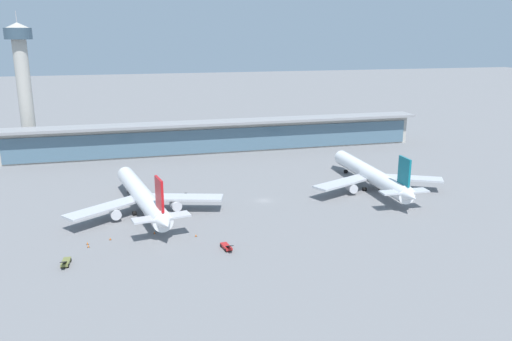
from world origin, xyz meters
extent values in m
plane|color=slate|center=(0.00, 0.00, 0.00)|extent=(1200.00, 1200.00, 0.00)
cylinder|color=white|center=(-40.75, -0.34, 5.46)|extent=(14.64, 54.80, 5.76)
cone|color=white|center=(-45.61, 28.86, 5.46)|extent=(6.42, 6.04, 5.64)
cone|color=white|center=(-35.94, -29.26, 6.04)|extent=(6.15, 7.10, 5.18)
cube|color=black|center=(-45.07, 25.61, 6.47)|extent=(4.65, 3.06, 0.69)
cube|color=#B7BABF|center=(-52.17, -7.32, 4.45)|extent=(23.90, 19.57, 0.69)
cube|color=#B7BABF|center=(-27.68, -3.25, 4.45)|extent=(25.60, 13.16, 0.69)
cylinder|color=silver|center=(-49.13, -7.40, 2.47)|extent=(3.82, 4.63, 3.18)
cylinder|color=silver|center=(-30.53, -4.31, 2.47)|extent=(3.82, 4.63, 3.18)
cube|color=red|center=(-36.76, -24.33, 12.81)|extent=(1.83, 6.97, 8.93)
cube|color=#B7BABF|center=(-36.59, -25.31, 6.32)|extent=(16.39, 6.92, 0.50)
cylinder|color=black|center=(-43.39, -3.80, 0.69)|extent=(1.40, 1.57, 1.39)
cylinder|color=black|center=(-37.13, -2.75, 0.69)|extent=(1.40, 1.57, 1.39)
cylinder|color=black|center=(-44.33, 21.21, 0.69)|extent=(1.40, 1.57, 1.39)
cylinder|color=white|center=(41.55, 4.27, 5.46)|extent=(7.32, 54.74, 5.76)
cone|color=white|center=(42.40, 33.86, 5.46)|extent=(5.79, 5.34, 5.64)
cone|color=white|center=(40.71, -25.04, 6.04)|extent=(5.36, 6.48, 5.18)
cube|color=black|center=(42.31, 30.56, 6.47)|extent=(4.38, 2.51, 0.69)
cube|color=#B7BABF|center=(29.01, -0.39, 4.45)|extent=(25.23, 16.02, 0.69)
cube|color=#B7BABF|center=(53.81, -1.10, 4.45)|extent=(24.93, 17.14, 0.69)
cylinder|color=silver|center=(31.97, -1.05, 2.47)|extent=(3.29, 4.26, 3.18)
cylinder|color=silver|center=(50.82, -1.59, 2.47)|extent=(3.29, 4.26, 3.18)
cube|color=#0F6B7A|center=(40.86, -20.05, 12.81)|extent=(0.89, 6.97, 8.93)
cube|color=#B7BABF|center=(40.83, -21.04, 6.32)|extent=(16.00, 4.82, 0.50)
cylinder|color=black|center=(38.29, 1.38, 0.69)|extent=(1.23, 1.42, 1.39)
cylinder|color=black|center=(44.64, 1.20, 0.69)|extent=(1.23, 1.42, 1.39)
cylinder|color=black|center=(42.18, 26.10, 0.69)|extent=(1.23, 1.42, 1.39)
cube|color=#B21E1E|center=(-20.83, -36.91, 0.75)|extent=(2.55, 5.03, 0.60)
cube|color=black|center=(-20.44, -39.30, 1.84)|extent=(1.52, 4.05, 1.72)
cylinder|color=black|center=(-19.75, -38.43, 0.45)|extent=(0.42, 0.93, 0.90)
cylinder|color=black|center=(-21.38, -38.70, 0.45)|extent=(0.42, 0.93, 0.90)
cylinder|color=black|center=(-20.29, -35.12, 0.45)|extent=(0.42, 0.93, 0.90)
cylinder|color=black|center=(-21.92, -35.38, 0.45)|extent=(0.42, 0.93, 0.90)
cube|color=olive|center=(-61.09, -36.14, 0.75)|extent=(2.23, 4.94, 0.60)
cube|color=black|center=(-61.31, -38.56, 1.84)|extent=(1.26, 4.02, 1.72)
cylinder|color=black|center=(-60.42, -37.89, 0.45)|extent=(0.36, 0.92, 0.90)
cylinder|color=black|center=(-62.07, -37.74, 0.45)|extent=(0.36, 0.92, 0.90)
cylinder|color=black|center=(-60.11, -34.54, 0.45)|extent=(0.36, 0.92, 0.90)
cylinder|color=black|center=(-61.76, -34.39, 0.45)|extent=(0.36, 0.92, 0.90)
cube|color=gray|center=(-25.56, 9.31, 0.90)|extent=(1.63, 2.87, 0.90)
cube|color=black|center=(-25.58, 9.01, 1.70)|extent=(0.73, 0.73, 0.70)
cylinder|color=black|center=(-26.23, 10.32, 0.45)|extent=(0.32, 0.91, 0.90)
cylinder|color=black|center=(-24.80, 10.25, 0.45)|extent=(0.32, 0.91, 0.90)
cylinder|color=black|center=(-26.32, 8.36, 0.45)|extent=(0.32, 0.91, 0.90)
cylinder|color=black|center=(-24.90, 8.30, 0.45)|extent=(0.32, 0.91, 0.90)
cube|color=#B2ADA3|center=(0.00, 78.78, 7.00)|extent=(196.64, 8.00, 14.00)
cube|color=slate|center=(0.00, 74.48, 6.30)|extent=(192.70, 0.50, 11.20)
cube|color=gray|center=(0.00, 76.78, 14.60)|extent=(200.57, 12.80, 1.20)
cylinder|color=#B2ADA3|center=(-87.68, 97.73, 26.42)|extent=(6.40, 6.40, 52.84)
cylinder|color=#384C5B|center=(-87.68, 97.73, 55.34)|extent=(12.00, 12.00, 5.00)
cone|color=#B2ADA3|center=(-87.68, 97.73, 59.04)|extent=(10.20, 10.20, 2.40)
cylinder|color=#99999E|center=(-87.68, 97.73, 62.74)|extent=(0.36, 0.36, 5.00)
cone|color=orange|center=(-27.32, -26.05, 0.35)|extent=(0.44, 0.44, 0.70)
cube|color=black|center=(-27.32, -26.05, 0.02)|extent=(0.62, 0.62, 0.04)
cone|color=orange|center=(-56.27, -26.27, 0.35)|extent=(0.44, 0.44, 0.70)
cube|color=black|center=(-56.27, -26.27, 0.02)|extent=(0.62, 0.62, 0.04)
cone|color=orange|center=(-56.58, -24.25, 0.35)|extent=(0.44, 0.44, 0.70)
cube|color=black|center=(-56.58, -24.25, 0.02)|extent=(0.62, 0.62, 0.04)
cone|color=orange|center=(-38.44, -21.01, 0.35)|extent=(0.44, 0.44, 0.70)
cube|color=black|center=(-38.44, -21.01, 0.02)|extent=(0.62, 0.62, 0.04)
cone|color=orange|center=(-50.64, -22.52, 0.35)|extent=(0.44, 0.44, 0.70)
cube|color=black|center=(-50.64, -22.52, 0.02)|extent=(0.62, 0.62, 0.04)
camera|label=1|loc=(-45.80, -161.35, 55.23)|focal=36.17mm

